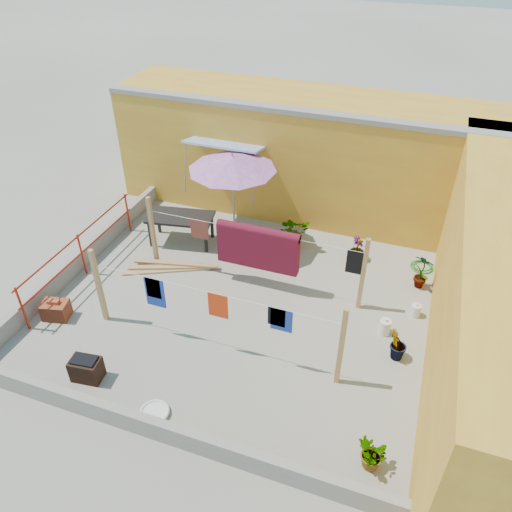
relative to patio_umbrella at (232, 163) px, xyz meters
name	(u,v)px	position (x,y,z in m)	size (l,w,h in m)	color
ground	(239,304)	(0.97, -2.16, -2.28)	(80.00, 80.00, 0.00)	#9E998E
wall_back	(318,156)	(1.46, 2.53, -0.67)	(11.00, 3.27, 3.21)	gold
parapet_front	(160,430)	(0.97, -5.74, -2.06)	(8.30, 0.16, 0.44)	gray
parapet_left	(82,259)	(-3.11, -2.16, -2.06)	(0.16, 7.30, 0.44)	gray
red_railing	(81,249)	(-2.88, -2.36, -1.56)	(0.05, 4.20, 1.10)	#9E210F
clothesline_rig	(254,254)	(1.10, -1.58, -1.27)	(5.09, 2.35, 1.80)	tan
patio_umbrella	(232,163)	(0.00, 0.00, 0.00)	(2.31, 2.31, 2.54)	gray
outdoor_table	(180,219)	(-1.32, -0.37, -1.57)	(1.78, 1.12, 0.78)	black
brick_stack	(56,310)	(-2.55, -3.87, -2.08)	(0.61, 0.51, 0.47)	#973E23
lumber_pile	(171,267)	(-1.04, -1.53, -2.21)	(2.15, 1.09, 0.13)	tan
brazier	(86,369)	(-0.94, -5.05, -2.04)	(0.59, 0.43, 0.50)	black
white_basin	(154,412)	(0.63, -5.36, -2.23)	(0.53, 0.53, 0.09)	silver
water_jug_a	(416,310)	(4.67, -1.22, -2.13)	(0.21, 0.21, 0.33)	silver
water_jug_b	(385,327)	(4.11, -1.98, -2.11)	(0.24, 0.24, 0.38)	silver
green_hose	(422,266)	(4.67, 0.59, -2.24)	(0.55, 0.55, 0.08)	#1A791C
plant_back_a	(293,232)	(1.46, 0.38, -1.84)	(0.79, 0.68, 0.87)	#1A5819
plant_back_b	(357,249)	(3.09, 0.36, -1.96)	(0.36, 0.36, 0.64)	#1A5819
plant_right_a	(423,271)	(4.67, -0.19, -1.82)	(0.49, 0.33, 0.92)	#1A5819
plant_right_b	(397,345)	(4.41, -2.62, -1.91)	(0.40, 0.32, 0.73)	#1A5819
plant_right_c	(373,456)	(4.35, -5.07, -1.98)	(0.53, 0.46, 0.59)	#1A5819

